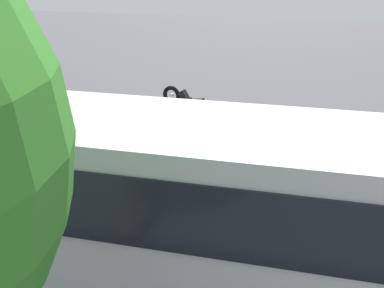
{
  "coord_description": "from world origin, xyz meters",
  "views": [
    {
      "loc": [
        -2.5,
        11.2,
        5.44
      ],
      "look_at": [
        0.3,
        0.25,
        1.1
      ],
      "focal_mm": 44.65,
      "sensor_mm": 36.0,
      "label": 1
    }
  ],
  "objects_px": {
    "stunt_motorcycle": "(191,111)",
    "spectator_left": "(181,193)",
    "traffic_cone": "(256,130)",
    "tour_bus": "(140,214)",
    "parked_motorcycle_silver": "(250,231)",
    "spectator_far_left": "(247,189)",
    "spectator_centre": "(126,177)"
  },
  "relations": [
    {
      "from": "spectator_far_left",
      "to": "stunt_motorcycle",
      "type": "distance_m",
      "value": 5.47
    },
    {
      "from": "tour_bus",
      "to": "spectator_far_left",
      "type": "bearing_deg",
      "value": -117.88
    },
    {
      "from": "stunt_motorcycle",
      "to": "traffic_cone",
      "type": "height_order",
      "value": "stunt_motorcycle"
    },
    {
      "from": "spectator_left",
      "to": "stunt_motorcycle",
      "type": "distance_m",
      "value": 5.48
    },
    {
      "from": "spectator_far_left",
      "to": "spectator_centre",
      "type": "height_order",
      "value": "spectator_centre"
    },
    {
      "from": "spectator_far_left",
      "to": "parked_motorcycle_silver",
      "type": "bearing_deg",
      "value": 104.02
    },
    {
      "from": "spectator_far_left",
      "to": "spectator_left",
      "type": "relative_size",
      "value": 1.02
    },
    {
      "from": "spectator_far_left",
      "to": "spectator_centre",
      "type": "bearing_deg",
      "value": 3.16
    },
    {
      "from": "tour_bus",
      "to": "stunt_motorcycle",
      "type": "relative_size",
      "value": 4.76
    },
    {
      "from": "spectator_centre",
      "to": "parked_motorcycle_silver",
      "type": "bearing_deg",
      "value": 167.37
    },
    {
      "from": "spectator_far_left",
      "to": "parked_motorcycle_silver",
      "type": "relative_size",
      "value": 0.82
    },
    {
      "from": "spectator_left",
      "to": "spectator_centre",
      "type": "relative_size",
      "value": 0.96
    },
    {
      "from": "parked_motorcycle_silver",
      "to": "stunt_motorcycle",
      "type": "relative_size",
      "value": 1.08
    },
    {
      "from": "spectator_left",
      "to": "traffic_cone",
      "type": "xyz_separation_m",
      "value": [
        -0.79,
        -6.26,
        -0.67
      ]
    },
    {
      "from": "parked_motorcycle_silver",
      "to": "stunt_motorcycle",
      "type": "height_order",
      "value": "stunt_motorcycle"
    },
    {
      "from": "traffic_cone",
      "to": "tour_bus",
      "type": "bearing_deg",
      "value": 83.97
    },
    {
      "from": "parked_motorcycle_silver",
      "to": "stunt_motorcycle",
      "type": "xyz_separation_m",
      "value": [
        2.66,
        -5.66,
        0.58
      ]
    },
    {
      "from": "tour_bus",
      "to": "parked_motorcycle_silver",
      "type": "relative_size",
      "value": 4.42
    },
    {
      "from": "spectator_left",
      "to": "stunt_motorcycle",
      "type": "bearing_deg",
      "value": -77.57
    },
    {
      "from": "traffic_cone",
      "to": "spectator_left",
      "type": "bearing_deg",
      "value": 82.81
    },
    {
      "from": "spectator_left",
      "to": "parked_motorcycle_silver",
      "type": "height_order",
      "value": "spectator_left"
    },
    {
      "from": "spectator_far_left",
      "to": "stunt_motorcycle",
      "type": "xyz_separation_m",
      "value": [
        2.46,
        -4.89,
        0.06
      ]
    },
    {
      "from": "tour_bus",
      "to": "spectator_centre",
      "type": "xyz_separation_m",
      "value": [
        1.25,
        -2.46,
        -0.61
      ]
    },
    {
      "from": "traffic_cone",
      "to": "spectator_far_left",
      "type": "bearing_deg",
      "value": 94.86
    },
    {
      "from": "spectator_far_left",
      "to": "spectator_centre",
      "type": "xyz_separation_m",
      "value": [
        2.63,
        0.15,
        0.03
      ]
    },
    {
      "from": "spectator_centre",
      "to": "parked_motorcycle_silver",
      "type": "relative_size",
      "value": 0.84
    },
    {
      "from": "spectator_left",
      "to": "stunt_motorcycle",
      "type": "relative_size",
      "value": 0.87
    },
    {
      "from": "spectator_left",
      "to": "parked_motorcycle_silver",
      "type": "bearing_deg",
      "value": 168.21
    },
    {
      "from": "spectator_left",
      "to": "tour_bus",
      "type": "bearing_deg",
      "value": 87.41
    },
    {
      "from": "tour_bus",
      "to": "traffic_cone",
      "type": "relative_size",
      "value": 14.41
    },
    {
      "from": "tour_bus",
      "to": "spectator_left",
      "type": "xyz_separation_m",
      "value": [
        -0.1,
        -2.14,
        -0.66
      ]
    },
    {
      "from": "stunt_motorcycle",
      "to": "spectator_left",
      "type": "bearing_deg",
      "value": 102.43
    }
  ]
}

